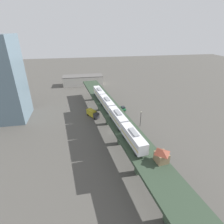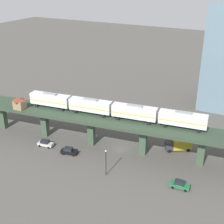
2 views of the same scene
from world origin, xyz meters
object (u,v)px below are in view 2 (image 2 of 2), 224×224
Objects in this scene: street_car_silver at (45,143)px; street_lamp at (106,161)px; subway_train at (112,108)px; signal_hut at (19,103)px; street_car_green at (180,185)px; street_car_black at (69,151)px; delivery_truck at (179,145)px.

street_lamp is at bearing 79.59° from street_car_silver.
subway_train is at bearing 119.48° from street_car_silver.
signal_hut is (7.27, -26.16, -0.74)m from subway_train.
street_car_green is at bearing 100.94° from street_lamp.
signal_hut is at bearing -74.47° from subway_train.
street_car_green is at bearing 89.39° from street_car_black.
street_lamp is (3.67, 13.40, 3.17)m from street_car_black.
subway_train is 10.61× the size of street_car_black.
signal_hut is at bearing -93.04° from street_car_green.
signal_hut reaches higher than delivery_truck.
signal_hut is at bearing -100.68° from street_lamp.
street_car_green is 0.66× the size of street_lamp.
street_lamp is (13.20, 5.26, -7.27)m from subway_train.
street_lamp reaches higher than street_car_green.
street_car_green and street_car_silver have the same top height.
subway_train is 26.71m from street_car_green.
signal_hut is 0.50× the size of delivery_truck.
street_car_black is at bearing -105.30° from street_lamp.
signal_hut is at bearing -73.07° from delivery_truck.
street_car_green is 38.85m from street_car_silver.
street_car_silver is 37.13m from delivery_truck.
street_lamp reaches higher than street_car_black.
subway_train is at bearing 105.53° from signal_hut.
signal_hut reaches higher than street_car_green.
subway_train is 10.93× the size of street_car_green.
street_car_black is at bearing -40.50° from subway_train.
street_car_silver is at bearing -65.74° from delivery_truck.
delivery_truck is at bearing 114.26° from street_car_silver.
signal_hut reaches higher than street_car_black.
street_car_silver is at bearing -100.41° from street_lamp.
street_car_green is 0.98× the size of street_car_silver.
street_car_silver is 0.63× the size of delivery_truck.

